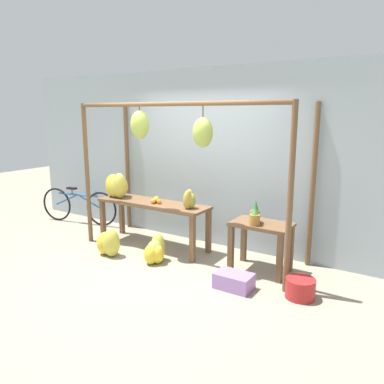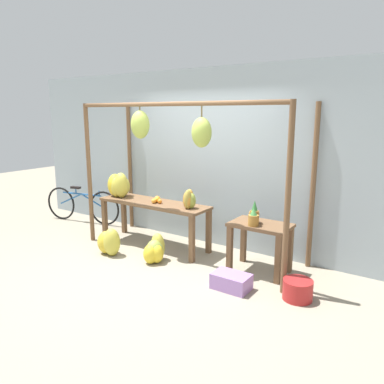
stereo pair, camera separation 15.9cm
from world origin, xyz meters
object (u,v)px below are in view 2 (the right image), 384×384
(pineapple_cluster, at_px, (254,216))
(banana_pile_ground_right, at_px, (155,251))
(parked_bicycle, at_px, (82,205))
(papaya_pile, at_px, (189,200))
(banana_pile_ground_left, at_px, (109,242))
(fruit_crate_white, at_px, (231,281))
(banana_pile_on_table, at_px, (119,186))
(orange_pile, at_px, (157,200))
(blue_bucket, at_px, (298,290))

(pineapple_cluster, xyz_separation_m, banana_pile_ground_right, (-1.31, -0.47, -0.62))
(parked_bicycle, xyz_separation_m, papaya_pile, (2.74, -0.26, 0.51))
(banana_pile_ground_left, height_order, fruit_crate_white, banana_pile_ground_left)
(banana_pile_on_table, relative_size, orange_pile, 2.31)
(banana_pile_ground_right, distance_m, papaya_pile, 0.89)
(banana_pile_ground_right, height_order, parked_bicycle, parked_bicycle)
(banana_pile_ground_right, relative_size, blue_bucket, 1.25)
(pineapple_cluster, relative_size, blue_bucket, 0.92)
(orange_pile, xyz_separation_m, papaya_pile, (0.64, -0.03, 0.09))
(fruit_crate_white, bearing_deg, parked_bicycle, 166.86)
(orange_pile, relative_size, pineapple_cluster, 0.69)
(banana_pile_ground_left, distance_m, fruit_crate_white, 2.08)
(banana_pile_on_table, height_order, orange_pile, banana_pile_on_table)
(orange_pile, height_order, parked_bicycle, orange_pile)
(orange_pile, height_order, fruit_crate_white, orange_pile)
(parked_bicycle, bearing_deg, orange_pile, -6.39)
(banana_pile_ground_right, distance_m, fruit_crate_white, 1.33)
(banana_pile_ground_left, relative_size, banana_pile_ground_right, 1.11)
(banana_pile_on_table, xyz_separation_m, parked_bicycle, (-1.30, 0.26, -0.57))
(banana_pile_ground_left, bearing_deg, banana_pile_ground_right, 12.65)
(orange_pile, height_order, banana_pile_ground_right, orange_pile)
(papaya_pile, bearing_deg, parked_bicycle, 174.55)
(orange_pile, bearing_deg, banana_pile_ground_right, -53.89)
(pineapple_cluster, relative_size, banana_pile_ground_left, 0.67)
(papaya_pile, bearing_deg, fruit_crate_white, -30.53)
(blue_bucket, bearing_deg, banana_pile_on_table, 172.56)
(fruit_crate_white, height_order, papaya_pile, papaya_pile)
(blue_bucket, bearing_deg, parked_bicycle, 171.43)
(orange_pile, bearing_deg, pineapple_cluster, -1.78)
(banana_pile_ground_left, distance_m, papaya_pile, 1.38)
(banana_pile_ground_left, distance_m, parked_bicycle, 1.96)
(orange_pile, height_order, pineapple_cluster, pineapple_cluster)
(banana_pile_on_table, distance_m, papaya_pile, 1.44)
(fruit_crate_white, height_order, parked_bicycle, parked_bicycle)
(blue_bucket, bearing_deg, fruit_crate_white, -165.20)
(parked_bicycle, height_order, papaya_pile, papaya_pile)
(fruit_crate_white, relative_size, parked_bicycle, 0.27)
(banana_pile_ground_left, bearing_deg, pineapple_cluster, 17.07)
(banana_pile_ground_left, relative_size, parked_bicycle, 0.28)
(pineapple_cluster, xyz_separation_m, papaya_pile, (-1.06, 0.03, 0.07))
(papaya_pile, bearing_deg, orange_pile, 177.66)
(blue_bucket, bearing_deg, banana_pile_ground_right, -178.13)
(banana_pile_ground_right, distance_m, parked_bicycle, 2.60)
(fruit_crate_white, height_order, blue_bucket, blue_bucket)
(banana_pile_ground_right, relative_size, fruit_crate_white, 0.94)
(banana_pile_ground_right, xyz_separation_m, fruit_crate_white, (1.32, -0.13, -0.07))
(fruit_crate_white, relative_size, papaya_pile, 1.58)
(banana_pile_on_table, xyz_separation_m, banana_pile_ground_right, (1.18, -0.49, -0.75))
(banana_pile_on_table, distance_m, banana_pile_ground_right, 1.48)
(orange_pile, bearing_deg, blue_bucket, -10.42)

